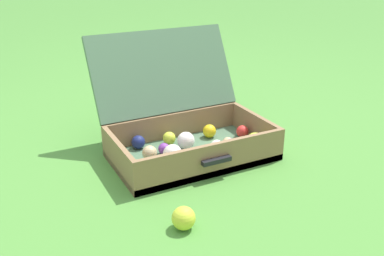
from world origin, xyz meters
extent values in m
plane|color=#4C8C38|center=(0.00, 0.00, 0.00)|extent=(16.00, 16.00, 0.00)
cube|color=#4C7051|center=(0.06, -0.03, 0.01)|extent=(0.59, 0.34, 0.03)
cube|color=olive|center=(-0.23, -0.03, 0.06)|extent=(0.02, 0.34, 0.13)
cube|color=olive|center=(0.34, -0.03, 0.06)|extent=(0.02, 0.34, 0.13)
cube|color=olive|center=(0.06, -0.19, 0.06)|extent=(0.56, 0.02, 0.13)
cube|color=olive|center=(0.06, 0.13, 0.06)|extent=(0.56, 0.02, 0.13)
cube|color=#4C7051|center=(0.06, 0.23, 0.28)|extent=(0.59, 0.18, 0.31)
cube|color=black|center=(0.06, -0.21, 0.07)|extent=(0.11, 0.02, 0.02)
sphere|color=white|center=(0.05, 0.01, 0.06)|extent=(0.07, 0.07, 0.07)
sphere|color=yellow|center=(0.18, 0.06, 0.05)|extent=(0.05, 0.05, 0.05)
sphere|color=#CCDB38|center=(0.27, -0.13, 0.06)|extent=(0.07, 0.07, 0.07)
sphere|color=#D1B784|center=(0.19, -0.06, 0.05)|extent=(0.04, 0.04, 0.04)
sphere|color=purple|center=(0.17, -0.14, 0.06)|extent=(0.07, 0.07, 0.07)
sphere|color=#CCDB38|center=(0.01, 0.07, 0.05)|extent=(0.05, 0.05, 0.05)
sphere|color=purple|center=(-0.05, 0.00, 0.05)|extent=(0.04, 0.04, 0.04)
sphere|color=orange|center=(-0.11, -0.12, 0.05)|extent=(0.05, 0.05, 0.05)
sphere|color=red|center=(0.30, 0.00, 0.05)|extent=(0.05, 0.05, 0.05)
sphere|color=white|center=(-0.05, -0.08, 0.06)|extent=(0.07, 0.07, 0.07)
sphere|color=navy|center=(-0.11, 0.09, 0.05)|extent=(0.05, 0.05, 0.05)
sphere|color=#D1B784|center=(0.06, -0.16, 0.05)|extent=(0.04, 0.04, 0.04)
sphere|color=#D1B784|center=(-0.11, -0.02, 0.05)|extent=(0.06, 0.06, 0.06)
sphere|color=red|center=(-0.01, -0.14, 0.06)|extent=(0.07, 0.07, 0.07)
sphere|color=blue|center=(-0.18, -0.13, 0.06)|extent=(0.06, 0.06, 0.06)
sphere|color=white|center=(0.14, -0.07, 0.05)|extent=(0.05, 0.05, 0.05)
sphere|color=#CCDB38|center=(-0.17, -0.42, 0.03)|extent=(0.07, 0.07, 0.07)
camera|label=1|loc=(-0.63, -1.37, 0.75)|focal=41.16mm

